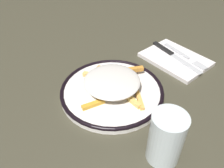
# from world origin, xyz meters

# --- Properties ---
(ground_plane) EXTENTS (2.60, 2.60, 0.00)m
(ground_plane) POSITION_xyz_m (0.00, 0.00, 0.00)
(ground_plane) COLOR #3E3B2C
(plate) EXTENTS (0.28, 0.28, 0.02)m
(plate) POSITION_xyz_m (0.00, 0.00, 0.01)
(plate) COLOR white
(plate) RESTS_ON ground_plane
(fries_heap) EXTENTS (0.22, 0.21, 0.04)m
(fries_heap) POSITION_xyz_m (-0.00, -0.01, 0.04)
(fries_heap) COLOR gold
(fries_heap) RESTS_ON plate
(napkin) EXTENTS (0.16, 0.21, 0.01)m
(napkin) POSITION_xyz_m (-0.26, -0.01, 0.01)
(napkin) COLOR white
(napkin) RESTS_ON ground_plane
(fork) EXTENTS (0.03, 0.18, 0.01)m
(fork) POSITION_xyz_m (-0.29, 0.01, 0.01)
(fork) COLOR silver
(fork) RESTS_ON napkin
(knife) EXTENTS (0.03, 0.21, 0.01)m
(knife) POSITION_xyz_m (-0.26, -0.02, 0.02)
(knife) COLOR black
(knife) RESTS_ON napkin
(water_glass) EXTENTS (0.07, 0.07, 0.12)m
(water_glass) POSITION_xyz_m (0.03, 0.22, 0.06)
(water_glass) COLOR silver
(water_glass) RESTS_ON ground_plane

